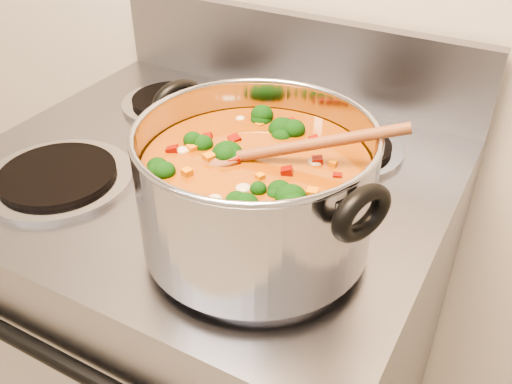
# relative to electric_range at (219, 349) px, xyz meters

# --- Properties ---
(electric_range) EXTENTS (0.75, 0.68, 1.08)m
(electric_range) POSITION_rel_electric_range_xyz_m (0.00, 0.00, 0.00)
(electric_range) COLOR gray
(electric_range) RESTS_ON ground
(stockpot) EXTENTS (0.35, 0.29, 0.17)m
(stockpot) POSITION_rel_electric_range_xyz_m (0.17, -0.14, 0.55)
(stockpot) COLOR #ACACB4
(stockpot) RESTS_ON electric_range
(wooden_spoon) EXTENTS (0.24, 0.13, 0.08)m
(wooden_spoon) POSITION_rel_electric_range_xyz_m (0.18, -0.14, 0.60)
(wooden_spoon) COLOR brown
(wooden_spoon) RESTS_ON stockpot
(cooktop_crumbs) EXTENTS (0.16, 0.04, 0.01)m
(cooktop_crumbs) POSITION_rel_electric_range_xyz_m (0.21, 0.06, 0.46)
(cooktop_crumbs) COLOR black
(cooktop_crumbs) RESTS_ON electric_range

